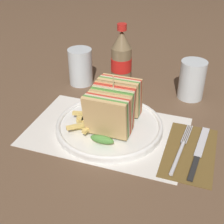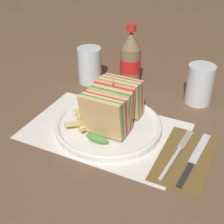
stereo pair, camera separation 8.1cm
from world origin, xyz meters
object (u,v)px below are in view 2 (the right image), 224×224
at_px(club_sandwich, 112,107).
at_px(knife, 194,159).
at_px(plate_main, 109,125).
at_px(fork, 174,157).
at_px(glass_near, 199,87).
at_px(glass_far, 90,68).
at_px(coke_bottle_near, 130,60).

distance_m(club_sandwich, knife, 0.23).
distance_m(plate_main, fork, 0.20).
relative_size(fork, glass_near, 1.69).
relative_size(knife, glass_far, 1.73).
bearing_deg(club_sandwich, fork, -13.78).
bearing_deg(coke_bottle_near, glass_near, -5.40).
xyz_separation_m(fork, glass_near, (-0.01, 0.29, 0.04)).
bearing_deg(knife, fork, -153.79).
distance_m(coke_bottle_near, glass_far, 0.14).
relative_size(club_sandwich, coke_bottle_near, 0.92).
xyz_separation_m(club_sandwich, glass_far, (-0.19, 0.22, -0.02)).
bearing_deg(club_sandwich, knife, -6.99).
xyz_separation_m(club_sandwich, knife, (0.22, -0.03, -0.07)).
xyz_separation_m(club_sandwich, glass_near, (0.17, 0.24, -0.02)).
relative_size(knife, coke_bottle_near, 1.03).
xyz_separation_m(plate_main, glass_near, (0.18, 0.24, 0.04)).
bearing_deg(glass_far, knife, -31.18).
distance_m(plate_main, knife, 0.23).
distance_m(plate_main, coke_bottle_near, 0.28).
height_order(plate_main, club_sandwich, club_sandwich).
distance_m(club_sandwich, fork, 0.19).
xyz_separation_m(plate_main, glass_far, (-0.18, 0.22, 0.04)).
relative_size(plate_main, knife, 1.37).
height_order(fork, glass_near, glass_near).
bearing_deg(fork, glass_near, 97.23).
distance_m(plate_main, glass_near, 0.30).
relative_size(plate_main, coke_bottle_near, 1.41).
distance_m(plate_main, club_sandwich, 0.06).
bearing_deg(coke_bottle_near, plate_main, -78.88).
xyz_separation_m(glass_near, glass_far, (-0.35, -0.02, 0.00)).
relative_size(club_sandwich, glass_near, 1.55).
height_order(knife, coke_bottle_near, coke_bottle_near).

